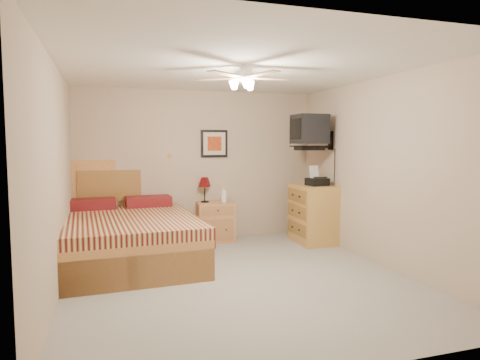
% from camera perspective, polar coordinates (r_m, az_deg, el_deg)
% --- Properties ---
extents(floor, '(4.50, 4.50, 0.00)m').
position_cam_1_polar(floor, '(5.30, -0.24, -12.99)').
color(floor, gray).
rests_on(floor, ground).
extents(ceiling, '(4.00, 4.50, 0.04)m').
position_cam_1_polar(ceiling, '(5.11, -0.25, 14.73)').
color(ceiling, white).
rests_on(ceiling, ground).
extents(wall_back, '(4.00, 0.04, 2.50)m').
position_cam_1_polar(wall_back, '(7.23, -5.56, 1.91)').
color(wall_back, tan).
rests_on(wall_back, ground).
extents(wall_front, '(4.00, 0.04, 2.50)m').
position_cam_1_polar(wall_front, '(2.99, 12.70, -2.54)').
color(wall_front, tan).
rests_on(wall_front, ground).
extents(wall_left, '(0.04, 4.50, 2.50)m').
position_cam_1_polar(wall_left, '(4.85, -23.42, 0.02)').
color(wall_left, tan).
rests_on(wall_left, ground).
extents(wall_right, '(0.04, 4.50, 2.50)m').
position_cam_1_polar(wall_right, '(5.96, 18.45, 1.03)').
color(wall_right, tan).
rests_on(wall_right, ground).
extents(bed, '(1.90, 2.43, 1.52)m').
position_cam_1_polar(bed, '(6.00, -14.95, -3.58)').
color(bed, '#BF7343').
rests_on(bed, ground).
extents(nightstand, '(0.64, 0.50, 0.65)m').
position_cam_1_polar(nightstand, '(7.15, -3.24, -5.58)').
color(nightstand, '#B16D40').
rests_on(nightstand, ground).
extents(table_lamp, '(0.26, 0.26, 0.41)m').
position_cam_1_polar(table_lamp, '(7.12, -4.73, -1.31)').
color(table_lamp, '#58080B').
rests_on(table_lamp, nightstand).
extents(lotion_bottle, '(0.12, 0.13, 0.26)m').
position_cam_1_polar(lotion_bottle, '(7.10, -2.17, -1.93)').
color(lotion_bottle, white).
rests_on(lotion_bottle, nightstand).
extents(framed_picture, '(0.46, 0.04, 0.46)m').
position_cam_1_polar(framed_picture, '(7.26, -3.46, 4.86)').
color(framed_picture, black).
rests_on(framed_picture, wall_back).
extents(dresser, '(0.57, 0.82, 0.95)m').
position_cam_1_polar(dresser, '(7.13, 9.68, -4.45)').
color(dresser, '#BC8638').
rests_on(dresser, ground).
extents(fax_machine, '(0.33, 0.34, 0.32)m').
position_cam_1_polar(fax_machine, '(6.94, 10.26, 0.56)').
color(fax_machine, black).
rests_on(fax_machine, dresser).
extents(magazine_lower, '(0.26, 0.30, 0.02)m').
position_cam_1_polar(magazine_lower, '(7.27, 8.48, -0.37)').
color(magazine_lower, beige).
rests_on(magazine_lower, dresser).
extents(magazine_upper, '(0.22, 0.27, 0.02)m').
position_cam_1_polar(magazine_upper, '(7.30, 8.57, -0.19)').
color(magazine_upper, gray).
rests_on(magazine_upper, magazine_lower).
extents(wall_tv, '(0.56, 0.46, 0.58)m').
position_cam_1_polar(wall_tv, '(6.96, 10.36, 6.35)').
color(wall_tv, black).
rests_on(wall_tv, wall_right).
extents(ceiling_fan, '(1.14, 1.14, 0.28)m').
position_cam_1_polar(ceiling_fan, '(4.90, 0.47, 13.49)').
color(ceiling_fan, white).
rests_on(ceiling_fan, ceiling).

